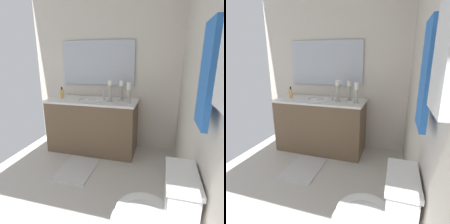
% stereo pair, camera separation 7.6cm
% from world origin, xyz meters
% --- Properties ---
extents(floor, '(2.88, 2.41, 0.02)m').
position_xyz_m(floor, '(0.00, 0.00, -0.01)').
color(floor, beige).
rests_on(floor, ground).
extents(wall_back, '(2.88, 0.04, 2.45)m').
position_xyz_m(wall_back, '(0.00, 1.20, 1.23)').
color(wall_back, silver).
rests_on(wall_back, ground).
extents(wall_left, '(0.04, 2.41, 2.45)m').
position_xyz_m(wall_left, '(-1.44, 0.00, 1.23)').
color(wall_left, silver).
rests_on(wall_left, ground).
extents(vanity_cabinet, '(0.58, 1.38, 0.82)m').
position_xyz_m(vanity_cabinet, '(-1.11, -0.10, 0.41)').
color(vanity_cabinet, brown).
rests_on(vanity_cabinet, ground).
extents(sink_basin, '(0.40, 0.40, 0.24)m').
position_xyz_m(sink_basin, '(-1.11, -0.10, 0.78)').
color(sink_basin, white).
rests_on(sink_basin, vanity_cabinet).
extents(mirror, '(0.02, 1.19, 0.68)m').
position_xyz_m(mirror, '(-1.39, -0.10, 1.36)').
color(mirror, silver).
extents(candle_holder_tall, '(0.09, 0.09, 0.29)m').
position_xyz_m(candle_holder_tall, '(-1.05, 0.47, 0.97)').
color(candle_holder_tall, '#B7B2A5').
rests_on(candle_holder_tall, vanity_cabinet).
extents(candle_holder_short, '(0.09, 0.09, 0.30)m').
position_xyz_m(candle_holder_short, '(-1.18, 0.34, 0.98)').
color(candle_holder_short, '#B7B2A5').
rests_on(candle_holder_short, vanity_cabinet).
extents(candle_holder_mid, '(0.09, 0.09, 0.31)m').
position_xyz_m(candle_holder_mid, '(-1.07, 0.20, 0.98)').
color(candle_holder_mid, '#B7B2A5').
rests_on(candle_holder_mid, vanity_cabinet).
extents(soap_bottle, '(0.06, 0.06, 0.18)m').
position_xyz_m(soap_bottle, '(-1.11, -0.60, 0.90)').
color(soap_bottle, '#E5B259').
rests_on(soap_bottle, vanity_cabinet).
extents(toilet, '(0.39, 0.54, 0.75)m').
position_xyz_m(toilet, '(0.43, 0.92, 0.37)').
color(toilet, white).
rests_on(toilet, ground).
extents(towel_near_vanity, '(0.22, 0.03, 0.52)m').
position_xyz_m(towel_near_vanity, '(0.46, 1.13, 1.33)').
color(towel_near_vanity, blue).
rests_on(towel_near_vanity, towel_bar).
extents(bath_mat, '(0.60, 0.44, 0.02)m').
position_xyz_m(bath_mat, '(-0.49, -0.10, 0.01)').
color(bath_mat, silver).
rests_on(bath_mat, ground).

